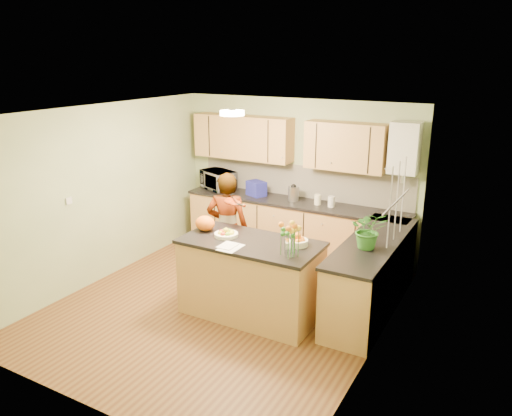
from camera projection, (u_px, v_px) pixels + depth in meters
The scene contains 28 objects.
floor at pixel (223, 306), 6.51m from camera, with size 4.50×4.50×0.00m, color #563018.
ceiling at pixel (219, 112), 5.78m from camera, with size 4.00×4.50×0.02m, color white.
wall_back at pixel (297, 177), 8.02m from camera, with size 4.00×0.02×2.50m, color gray.
wall_front at pixel (78, 285), 4.26m from camera, with size 4.00×0.02×2.50m, color gray.
wall_left at pixel (102, 194), 7.07m from camera, with size 0.02×4.50×2.50m, color gray.
wall_right at pixel (381, 243), 5.21m from camera, with size 0.02×4.50×2.50m, color gray.
back_counter at pixel (293, 229), 7.95m from camera, with size 3.64×0.62×0.94m.
right_counter at pixel (372, 275), 6.29m from camera, with size 0.62×2.24×0.94m.
splashback at pixel (302, 181), 7.98m from camera, with size 3.60×0.02×0.52m, color silver.
upper_cabinets at pixel (283, 141), 7.79m from camera, with size 3.20×0.34×0.70m.
boiler at pixel (405, 148), 6.91m from camera, with size 0.40×0.30×0.86m.
window_right at pixel (397, 201), 5.63m from camera, with size 0.01×1.30×1.05m.
light_switch at pixel (69, 201), 6.55m from camera, with size 0.02×0.09×0.09m, color silver.
ceiling_lamp at pixel (232, 113), 6.04m from camera, with size 0.30×0.30×0.07m.
peninsula_island at pixel (251, 278), 6.17m from camera, with size 1.71×0.87×0.98m.
fruit_dish at pixel (226, 233), 6.18m from camera, with size 0.29×0.29×0.10m.
orange_bowl at pixel (297, 240), 5.88m from camera, with size 0.25×0.25×0.15m.
flower_vase at pixel (290, 229), 5.50m from camera, with size 0.26×0.26×0.48m.
orange_bag at pixel (205, 223), 6.36m from camera, with size 0.26×0.22×0.20m, color orange.
papers at pixel (231, 247), 5.82m from camera, with size 0.23×0.31×0.01m, color white.
violinist at pixel (227, 228), 7.01m from camera, with size 0.59×0.38×1.61m, color tan.
violin at pixel (231, 201), 6.59m from camera, with size 0.58×0.23×0.12m, color #4C1904, non-canonical shape.
microwave at pixel (218, 180), 8.48m from camera, with size 0.58×0.39×0.32m, color silver.
blue_box at pixel (256, 188), 8.10m from camera, with size 0.30×0.22×0.24m, color navy.
kettle at pixel (293, 193), 7.80m from camera, with size 0.17×0.17×0.31m.
jar_cream at pixel (318, 200), 7.62m from camera, with size 0.10×0.10×0.16m, color #F8EEC7.
jar_white at pixel (331, 202), 7.50m from camera, with size 0.11×0.11×0.16m, color silver.
potted_plant at pixel (369, 230), 5.85m from camera, with size 0.42×0.36×0.46m, color #2F7326.
Camera 1 is at (3.22, -4.90, 3.13)m, focal length 35.00 mm.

